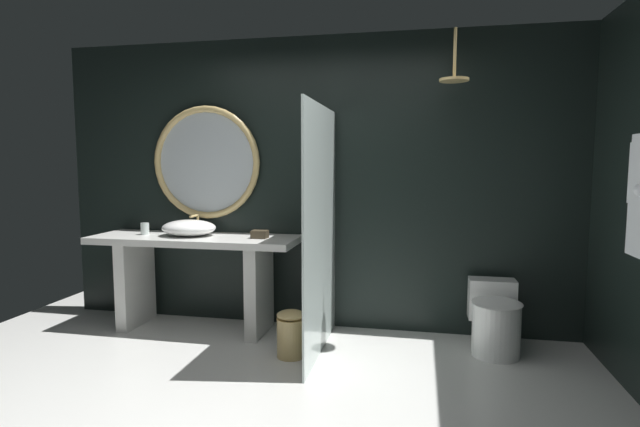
# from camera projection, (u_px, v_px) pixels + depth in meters

# --- Properties ---
(back_wall_panel) EXTENTS (4.80, 0.10, 2.60)m
(back_wall_panel) POSITION_uv_depth(u_px,v_px,m) (314.00, 184.00, 4.46)
(back_wall_panel) COLOR black
(back_wall_panel) RESTS_ON ground_plane
(vanity_counter) EXTENTS (1.85, 0.59, 0.84)m
(vanity_counter) POSITION_uv_depth(u_px,v_px,m) (195.00, 266.00, 4.38)
(vanity_counter) COLOR silver
(vanity_counter) RESTS_ON ground_plane
(vessel_sink) EXTENTS (0.49, 0.40, 0.18)m
(vessel_sink) POSITION_uv_depth(u_px,v_px,m) (189.00, 228.00, 4.37)
(vessel_sink) COLOR white
(vessel_sink) RESTS_ON vanity_counter
(tumbler_cup) EXTENTS (0.07, 0.07, 0.11)m
(tumbler_cup) POSITION_uv_depth(u_px,v_px,m) (145.00, 229.00, 4.44)
(tumbler_cup) COLOR silver
(tumbler_cup) RESTS_ON vanity_counter
(tissue_box) EXTENTS (0.14, 0.10, 0.07)m
(tissue_box) POSITION_uv_depth(u_px,v_px,m) (260.00, 234.00, 4.23)
(tissue_box) COLOR #3D3323
(tissue_box) RESTS_ON vanity_counter
(round_wall_mirror) EXTENTS (1.04, 0.06, 1.04)m
(round_wall_mirror) POSITION_uv_depth(u_px,v_px,m) (206.00, 163.00, 4.55)
(round_wall_mirror) COLOR tan
(shower_glass_panel) EXTENTS (0.02, 1.20, 1.93)m
(shower_glass_panel) POSITION_uv_depth(u_px,v_px,m) (321.00, 231.00, 3.82)
(shower_glass_panel) COLOR silver
(shower_glass_panel) RESTS_ON ground_plane
(rain_shower_head) EXTENTS (0.22, 0.22, 0.39)m
(rain_shower_head) POSITION_uv_depth(u_px,v_px,m) (454.00, 75.00, 3.71)
(rain_shower_head) COLOR tan
(toilet) EXTENTS (0.38, 0.58, 0.54)m
(toilet) POSITION_uv_depth(u_px,v_px,m) (495.00, 319.00, 3.87)
(toilet) COLOR white
(toilet) RESTS_ON ground_plane
(waste_bin) EXTENTS (0.22, 0.22, 0.36)m
(waste_bin) POSITION_uv_depth(u_px,v_px,m) (291.00, 333.00, 3.78)
(waste_bin) COLOR tan
(waste_bin) RESTS_ON ground_plane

